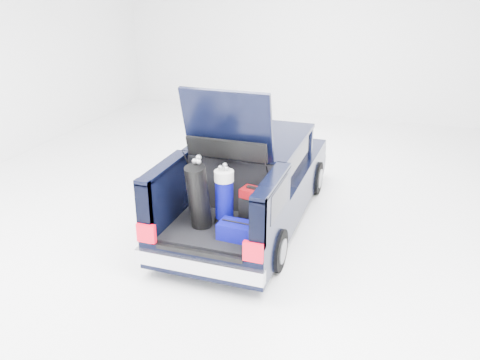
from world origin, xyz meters
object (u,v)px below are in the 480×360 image
at_px(car, 252,181).
at_px(red_suitcase, 254,208).
at_px(black_golf_bag, 198,197).
at_px(blue_golf_bag, 224,197).
at_px(blue_duffel, 236,230).

bearing_deg(car, red_suitcase, -71.18).
height_order(car, red_suitcase, car).
bearing_deg(black_golf_bag, blue_golf_bag, 44.66).
relative_size(car, blue_golf_bag, 5.12).
height_order(car, blue_golf_bag, car).
bearing_deg(red_suitcase, blue_golf_bag, -162.29).
height_order(red_suitcase, blue_golf_bag, blue_golf_bag).
relative_size(car, black_golf_bag, 4.40).
bearing_deg(car, black_golf_bag, -97.73).
bearing_deg(blue_golf_bag, car, 100.51).
xyz_separation_m(black_golf_bag, blue_golf_bag, (0.29, 0.23, -0.06)).
xyz_separation_m(car, red_suitcase, (0.48, -1.41, 0.21)).
distance_m(red_suitcase, blue_duffel, 0.44).
bearing_deg(car, blue_duffel, -78.78).
relative_size(blue_golf_bag, blue_duffel, 1.87).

